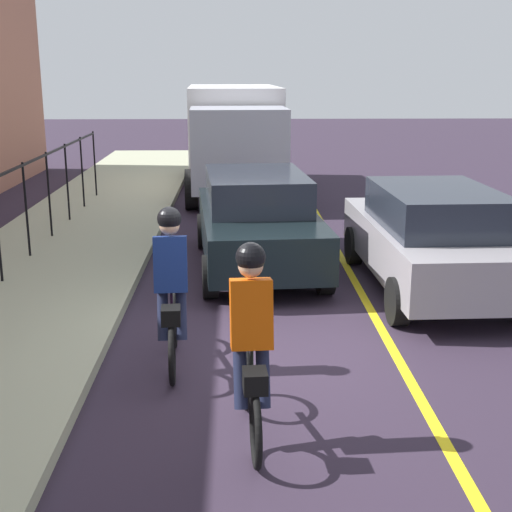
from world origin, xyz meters
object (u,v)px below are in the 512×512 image
object	(u,v)px
patrol_sedan	(432,237)
parked_sedan_rear	(257,219)
box_truck_background	(234,134)
cyclist_lead	(171,289)
cyclist_follow	(251,345)

from	to	relation	value
patrol_sedan	parked_sedan_rear	distance (m)	2.89
patrol_sedan	box_truck_background	xyz separation A→B (m)	(8.99, 2.95, 0.73)
parked_sedan_rear	box_truck_background	distance (m)	7.70
cyclist_lead	parked_sedan_rear	distance (m)	4.21
parked_sedan_rear	cyclist_follow	bearing A→B (deg)	-6.53
cyclist_follow	patrol_sedan	world-z (taller)	cyclist_follow
parked_sedan_rear	box_truck_background	xyz separation A→B (m)	(7.66, 0.39, 0.73)
cyclist_follow	parked_sedan_rear	distance (m)	5.70
patrol_sedan	box_truck_background	world-z (taller)	box_truck_background
cyclist_follow	patrol_sedan	size ratio (longest dim) A/B	0.41
cyclist_lead	cyclist_follow	size ratio (longest dim) A/B	1.00
patrol_sedan	box_truck_background	size ratio (longest dim) A/B	0.66
parked_sedan_rear	box_truck_background	size ratio (longest dim) A/B	0.67
cyclist_lead	patrol_sedan	size ratio (longest dim) A/B	0.41
patrol_sedan	cyclist_follow	bearing A→B (deg)	145.73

